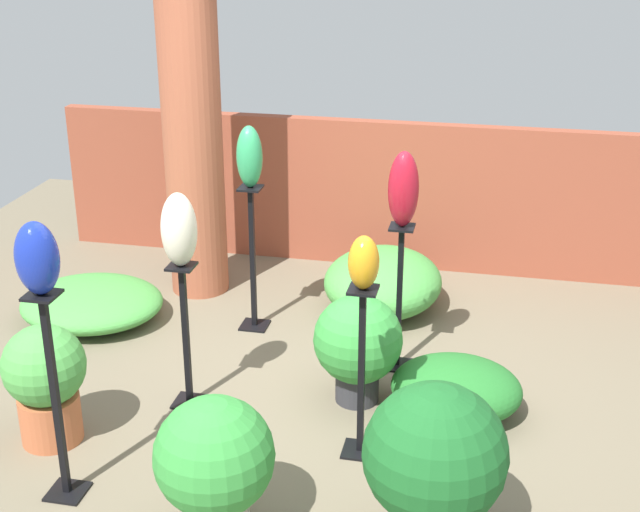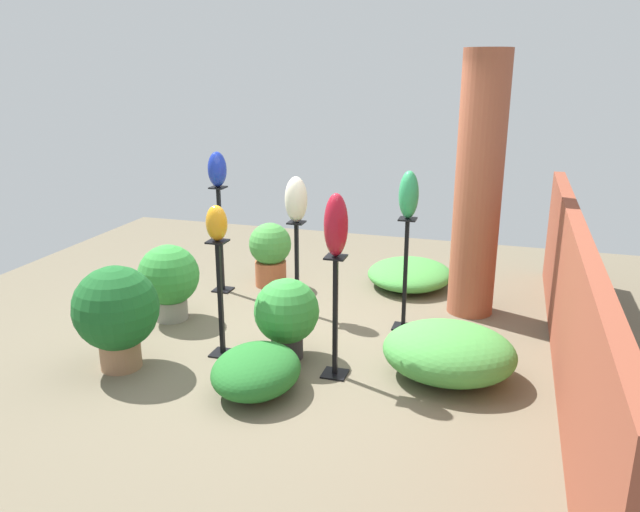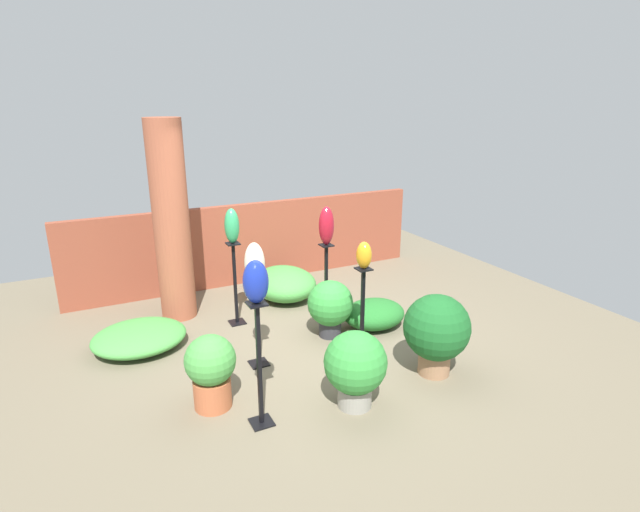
# 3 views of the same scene
# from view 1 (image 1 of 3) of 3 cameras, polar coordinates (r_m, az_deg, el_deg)

# --- Properties ---
(ground_plane) EXTENTS (8.00, 8.00, 0.00)m
(ground_plane) POSITION_cam_1_polar(r_m,az_deg,el_deg) (5.73, 0.25, -9.36)
(ground_plane) COLOR #6B604C
(brick_wall_back) EXTENTS (5.60, 0.12, 1.26)m
(brick_wall_back) POSITION_cam_1_polar(r_m,az_deg,el_deg) (7.57, 3.90, 3.96)
(brick_wall_back) COLOR brown
(brick_wall_back) RESTS_ON ground
(brick_pillar) EXTENTS (0.46, 0.46, 2.59)m
(brick_pillar) POSITION_cam_1_polar(r_m,az_deg,el_deg) (6.93, -8.16, 7.78)
(brick_pillar) COLOR #9E5138
(brick_pillar) RESTS_ON ground
(pedestal_ruby) EXTENTS (0.20, 0.20, 1.02)m
(pedestal_ruby) POSITION_cam_1_polar(r_m,az_deg,el_deg) (5.95, 5.08, -3.12)
(pedestal_ruby) COLOR black
(pedestal_ruby) RESTS_ON ground
(pedestal_cobalt) EXTENTS (0.20, 0.20, 1.18)m
(pedestal_cobalt) POSITION_cam_1_polar(r_m,az_deg,el_deg) (4.86, -16.51, -9.22)
(pedestal_cobalt) COLOR black
(pedestal_cobalt) RESTS_ON ground
(pedestal_jade) EXTENTS (0.20, 0.20, 1.09)m
(pedestal_jade) POSITION_cam_1_polar(r_m,az_deg,el_deg) (6.47, -4.32, -0.58)
(pedestal_jade) COLOR black
(pedestal_jade) RESTS_ON ground
(pedestal_amber) EXTENTS (0.20, 0.20, 1.04)m
(pedestal_amber) POSITION_cam_1_polar(r_m,az_deg,el_deg) (5.03, 2.66, -7.96)
(pedestal_amber) COLOR black
(pedestal_amber) RESTS_ON ground
(pedestal_ivory) EXTENTS (0.20, 0.20, 0.95)m
(pedestal_ivory) POSITION_cam_1_polar(r_m,az_deg,el_deg) (5.57, -8.55, -5.52)
(pedestal_ivory) COLOR black
(pedestal_ivory) RESTS_ON ground
(art_vase_ruby) EXTENTS (0.20, 0.19, 0.50)m
(art_vase_ruby) POSITION_cam_1_polar(r_m,az_deg,el_deg) (5.65, 5.36, 4.28)
(art_vase_ruby) COLOR maroon
(art_vase_ruby) RESTS_ON pedestal_ruby
(art_vase_cobalt) EXTENTS (0.22, 0.20, 0.38)m
(art_vase_cobalt) POSITION_cam_1_polar(r_m,az_deg,el_deg) (4.50, -17.65, -0.14)
(art_vase_cobalt) COLOR #192D9E
(art_vase_cobalt) RESTS_ON pedestal_cobalt
(art_vase_jade) EXTENTS (0.18, 0.18, 0.44)m
(art_vase_jade) POSITION_cam_1_polar(r_m,az_deg,el_deg) (6.20, -4.54, 6.35)
(art_vase_jade) COLOR #2D9356
(art_vase_jade) RESTS_ON pedestal_jade
(art_vase_amber) EXTENTS (0.17, 0.18, 0.30)m
(art_vase_amber) POSITION_cam_1_polar(r_m,az_deg,el_deg) (4.71, 2.81, -0.42)
(art_vase_amber) COLOR orange
(art_vase_amber) RESTS_ON pedestal_amber
(art_vase_ivory) EXTENTS (0.21, 0.22, 0.45)m
(art_vase_ivory) POSITION_cam_1_polar(r_m,az_deg,el_deg) (5.27, -9.01, 1.68)
(art_vase_ivory) COLOR beige
(art_vase_ivory) RESTS_ON pedestal_ivory
(potted_plant_back_center) EXTENTS (0.70, 0.70, 0.88)m
(potted_plant_back_center) POSITION_cam_1_polar(r_m,az_deg,el_deg) (4.38, 7.35, -12.79)
(potted_plant_back_center) COLOR #936B4C
(potted_plant_back_center) RESTS_ON ground
(potted_plant_front_left) EXTENTS (0.60, 0.60, 0.76)m
(potted_plant_front_left) POSITION_cam_1_polar(r_m,az_deg,el_deg) (4.49, -6.77, -12.94)
(potted_plant_front_left) COLOR gray
(potted_plant_front_left) RESTS_ON ground
(potted_plant_mid_right) EXTENTS (0.48, 0.48, 0.73)m
(potted_plant_mid_right) POSITION_cam_1_polar(r_m,az_deg,el_deg) (5.41, -17.16, -7.52)
(potted_plant_mid_right) COLOR #B25B38
(potted_plant_mid_right) RESTS_ON ground
(potted_plant_walkway_edge) EXTENTS (0.56, 0.56, 0.71)m
(potted_plant_walkway_edge) POSITION_cam_1_polar(r_m,az_deg,el_deg) (5.57, 2.44, -5.58)
(potted_plant_walkway_edge) COLOR #2D2D33
(potted_plant_walkway_edge) RESTS_ON ground
(foliage_bed_east) EXTENTS (0.81, 0.68, 0.35)m
(foliage_bed_east) POSITION_cam_1_polar(r_m,az_deg,el_deg) (5.60, 8.71, -8.37)
(foliage_bed_east) COLOR #236B28
(foliage_bed_east) RESTS_ON ground
(foliage_bed_west) EXTENTS (0.90, 1.07, 0.45)m
(foliage_bed_west) POSITION_cam_1_polar(r_m,az_deg,el_deg) (6.87, 4.05, -1.64)
(foliage_bed_west) COLOR #479942
(foliage_bed_west) RESTS_ON ground
(foliage_bed_center) EXTENTS (1.08, 0.96, 0.27)m
(foliage_bed_center) POSITION_cam_1_polar(r_m,az_deg,el_deg) (6.93, -14.39, -2.92)
(foliage_bed_center) COLOR #479942
(foliage_bed_center) RESTS_ON ground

